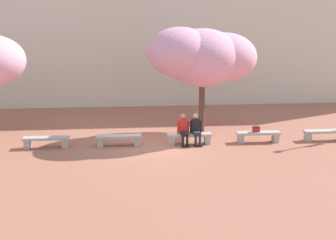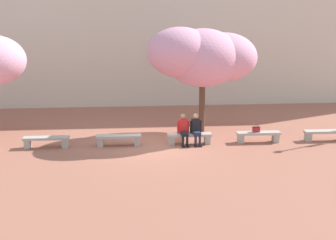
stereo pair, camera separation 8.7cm
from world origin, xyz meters
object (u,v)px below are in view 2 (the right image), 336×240
at_px(stone_bench_center, 119,139).
at_px(person_seated_right, 196,128).
at_px(stone_bench_near_west, 46,140).
at_px(stone_bench_near_east, 189,137).
at_px(handbag, 256,129).
at_px(cherry_tree_main, 203,56).
at_px(person_seated_left, 183,128).
at_px(stone_bench_east_end, 258,135).
at_px(stone_bench_far_east, 325,134).

distance_m(stone_bench_center, person_seated_right, 3.22).
height_order(stone_bench_near_west, stone_bench_near_east, same).
relative_size(handbag, cherry_tree_main, 0.07).
xyz_separation_m(stone_bench_center, stone_bench_near_east, (2.93, 0.00, 0.00)).
relative_size(stone_bench_near_west, handbag, 5.44).
bearing_deg(person_seated_left, stone_bench_near_west, 179.46).
xyz_separation_m(stone_bench_near_east, stone_bench_east_end, (2.93, 0.00, 0.00)).
bearing_deg(stone_bench_east_end, stone_bench_far_east, 0.00).
height_order(stone_bench_far_east, person_seated_left, person_seated_left).
bearing_deg(stone_bench_east_end, stone_bench_center, 180.00).
bearing_deg(stone_bench_east_end, person_seated_left, -179.04).
distance_m(stone_bench_near_east, person_seated_right, 0.48).
relative_size(stone_bench_near_west, person_seated_left, 1.43).
xyz_separation_m(stone_bench_far_east, person_seated_left, (-6.11, -0.05, 0.39)).
height_order(stone_bench_center, handbag, handbag).
bearing_deg(stone_bench_center, person_seated_right, -0.95).
height_order(stone_bench_near_west, handbag, handbag).
bearing_deg(person_seated_left, cherry_tree_main, 61.34).
distance_m(stone_bench_near_west, cherry_tree_main, 7.62).
relative_size(stone_bench_near_east, person_seated_left, 1.43).
distance_m(stone_bench_near_east, stone_bench_far_east, 5.86).
bearing_deg(person_seated_right, stone_bench_far_east, 0.55).
bearing_deg(person_seated_right, cherry_tree_main, 74.53).
xyz_separation_m(handbag, cherry_tree_main, (-2.01, 1.91, 2.88)).
bearing_deg(person_seated_right, stone_bench_east_end, 1.15).
bearing_deg(stone_bench_near_west, person_seated_right, -0.50).
bearing_deg(stone_bench_center, handbag, -0.03).
relative_size(stone_bench_east_end, person_seated_right, 1.43).
bearing_deg(stone_bench_east_end, person_seated_right, -178.85).
bearing_deg(person_seated_left, stone_bench_far_east, 0.50).
bearing_deg(stone_bench_near_west, handbag, -0.02).
relative_size(stone_bench_near_west, stone_bench_east_end, 1.00).
bearing_deg(stone_bench_far_east, person_seated_left, -179.50).
distance_m(stone_bench_near_east, cherry_tree_main, 3.78).
distance_m(stone_bench_center, cherry_tree_main, 5.25).
bearing_deg(person_seated_left, stone_bench_center, 178.86).
relative_size(stone_bench_near_west, person_seated_right, 1.43).
bearing_deg(stone_bench_east_end, stone_bench_near_west, -180.00).
relative_size(stone_bench_near_east, stone_bench_far_east, 1.00).
relative_size(stone_bench_near_east, stone_bench_east_end, 1.00).
height_order(stone_bench_east_end, handbag, handbag).
distance_m(stone_bench_center, stone_bench_far_east, 8.78).
height_order(stone_bench_near_east, cherry_tree_main, cherry_tree_main).
xyz_separation_m(stone_bench_center, stone_bench_far_east, (8.78, 0.00, 0.00)).
bearing_deg(cherry_tree_main, person_seated_left, -118.66).
distance_m(stone_bench_center, handbag, 5.76).
bearing_deg(handbag, stone_bench_east_end, 1.68).
xyz_separation_m(stone_bench_east_end, handbag, (-0.10, -0.00, 0.27)).
distance_m(stone_bench_near_west, handbag, 8.69).
bearing_deg(handbag, stone_bench_near_west, 179.98).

